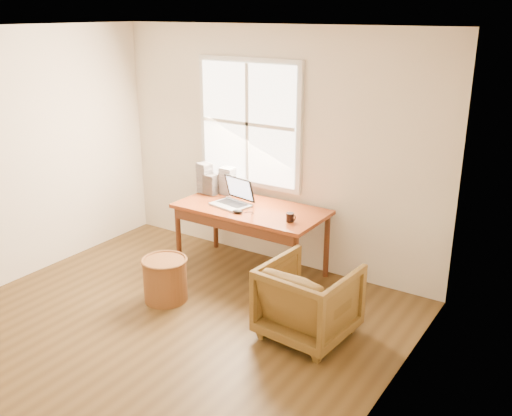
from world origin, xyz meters
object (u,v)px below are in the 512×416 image
at_px(laptop, 230,191).
at_px(wicker_stool, 165,280).
at_px(desk, 251,209).
at_px(cd_stack_a, 228,181).
at_px(armchair, 309,300).
at_px(coffee_mug, 290,217).

bearing_deg(laptop, wicker_stool, -87.87).
bearing_deg(desk, cd_stack_a, 153.16).
height_order(desk, armchair, desk).
bearing_deg(coffee_mug, armchair, -32.80).
height_order(armchair, laptop, laptop).
bearing_deg(cd_stack_a, laptop, -50.49).
relative_size(desk, laptop, 3.51).
xyz_separation_m(laptop, coffee_mug, (0.77, -0.06, -0.12)).
height_order(laptop, cd_stack_a, laptop).
xyz_separation_m(armchair, laptop, (-1.35, 0.72, 0.57)).
height_order(laptop, coffee_mug, laptop).
height_order(armchair, coffee_mug, coffee_mug).
distance_m(desk, coffee_mug, 0.58).
relative_size(armchair, cd_stack_a, 2.44).
distance_m(armchair, cd_stack_a, 2.01).
distance_m(desk, cd_stack_a, 0.56).
relative_size(armchair, wicker_stool, 1.76).
bearing_deg(wicker_stool, armchair, 7.26).
relative_size(laptop, cd_stack_a, 1.47).
xyz_separation_m(coffee_mug, cd_stack_a, (-1.04, 0.39, 0.11)).
height_order(wicker_stool, coffee_mug, coffee_mug).
distance_m(laptop, coffee_mug, 0.78).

